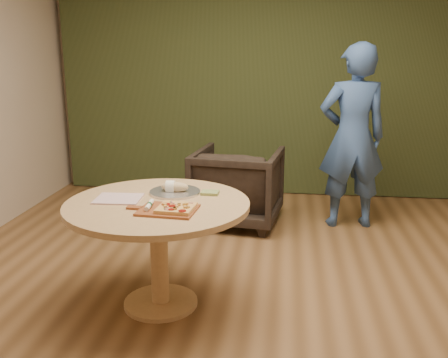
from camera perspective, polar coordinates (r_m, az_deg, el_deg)
room_shell at (r=3.12m, az=1.48°, el=8.57°), size 5.04×6.04×2.84m
curtain at (r=6.01m, az=4.31°, el=11.55°), size 4.80×0.14×2.78m
pedestal_table at (r=3.37m, az=-7.55°, el=-4.90°), size 1.23×1.23×0.75m
pizza_paddle at (r=3.14m, az=-6.61°, el=-3.53°), size 0.46×0.31×0.01m
flatbread_pizza at (r=3.11m, az=-5.49°, el=-3.29°), size 0.24×0.24×0.04m
cutlery_roll at (r=3.17m, az=-8.54°, el=-2.95°), size 0.04×0.20×0.03m
newspaper at (r=3.43m, az=-11.98°, el=-2.22°), size 0.31×0.27×0.01m
serving_tray at (r=3.52m, az=-5.62°, el=-1.48°), size 0.36×0.36×0.02m
bread_roll at (r=3.51m, az=-5.78°, el=-0.91°), size 0.19×0.09×0.09m
green_packet at (r=3.47m, az=-1.61°, el=-1.57°), size 0.12×0.10×0.02m
armchair at (r=5.01m, az=1.58°, el=-0.39°), size 0.92×0.87×0.85m
person_standing at (r=5.00m, az=14.45°, el=4.64°), size 0.71×0.52×1.79m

